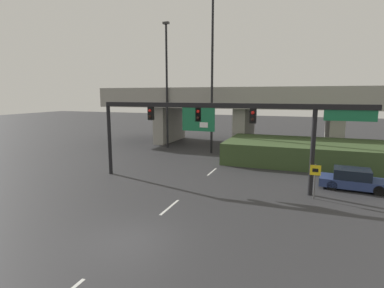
{
  "coord_description": "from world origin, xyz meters",
  "views": [
    {
      "loc": [
        6.65,
        -10.37,
        6.17
      ],
      "look_at": [
        0.0,
        7.6,
        3.01
      ],
      "focal_mm": 28.0,
      "sensor_mm": 36.0,
      "label": 1
    }
  ],
  "objects_px": {
    "highway_light_pole_far": "(167,83)",
    "highway_light_pole_near": "(212,68)",
    "signal_gantry": "(216,118)",
    "speed_limit_sign": "(315,176)",
    "parked_sedan_near_right": "(353,180)"
  },
  "relations": [
    {
      "from": "signal_gantry",
      "to": "parked_sedan_near_right",
      "type": "height_order",
      "value": "signal_gantry"
    },
    {
      "from": "parked_sedan_near_right",
      "to": "highway_light_pole_far",
      "type": "bearing_deg",
      "value": 155.85
    },
    {
      "from": "signal_gantry",
      "to": "highway_light_pole_far",
      "type": "height_order",
      "value": "highway_light_pole_far"
    },
    {
      "from": "speed_limit_sign",
      "to": "parked_sedan_near_right",
      "type": "distance_m",
      "value": 3.96
    },
    {
      "from": "highway_light_pole_far",
      "to": "parked_sedan_near_right",
      "type": "bearing_deg",
      "value": -29.0
    },
    {
      "from": "signal_gantry",
      "to": "parked_sedan_near_right",
      "type": "xyz_separation_m",
      "value": [
        8.82,
        2.31,
        -4.0
      ]
    },
    {
      "from": "highway_light_pole_far",
      "to": "highway_light_pole_near",
      "type": "bearing_deg",
      "value": -13.6
    },
    {
      "from": "speed_limit_sign",
      "to": "signal_gantry",
      "type": "bearing_deg",
      "value": 173.97
    },
    {
      "from": "speed_limit_sign",
      "to": "highway_light_pole_near",
      "type": "distance_m",
      "value": 17.01
    },
    {
      "from": "highway_light_pole_near",
      "to": "parked_sedan_near_right",
      "type": "xyz_separation_m",
      "value": [
        12.38,
        -8.68,
        -8.22
      ]
    },
    {
      "from": "highway_light_pole_near",
      "to": "parked_sedan_near_right",
      "type": "height_order",
      "value": "highway_light_pole_near"
    },
    {
      "from": "highway_light_pole_near",
      "to": "highway_light_pole_far",
      "type": "relative_size",
      "value": 1.2
    },
    {
      "from": "highway_light_pole_far",
      "to": "signal_gantry",
      "type": "bearing_deg",
      "value": -52.92
    },
    {
      "from": "parked_sedan_near_right",
      "to": "signal_gantry",
      "type": "bearing_deg",
      "value": -160.47
    },
    {
      "from": "speed_limit_sign",
      "to": "highway_light_pole_near",
      "type": "xyz_separation_m",
      "value": [
        -9.88,
        11.66,
        7.46
      ]
    }
  ]
}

